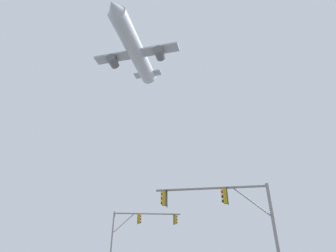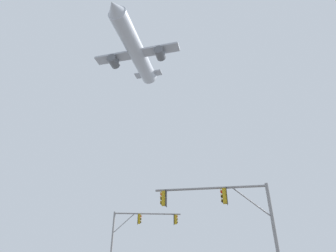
% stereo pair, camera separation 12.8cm
% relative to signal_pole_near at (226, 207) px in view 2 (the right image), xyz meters
% --- Properties ---
extents(signal_pole_near, '(6.92, 1.48, 5.61)m').
position_rel_signal_pole_near_xyz_m(signal_pole_near, '(0.00, 0.00, 0.00)').
color(signal_pole_near, gray).
rests_on(signal_pole_near, ground).
extents(signal_pole_far, '(6.74, 0.92, 5.72)m').
position_rel_signal_pole_near_xyz_m(signal_pole_far, '(-6.45, 11.30, 0.07)').
color(signal_pole_far, gray).
rests_on(signal_pole_far, ground).
extents(airplane, '(19.71, 25.52, 6.99)m').
position_rel_signal_pole_near_xyz_m(airplane, '(-10.80, 28.37, 39.02)').
color(airplane, '#B7BCC6').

